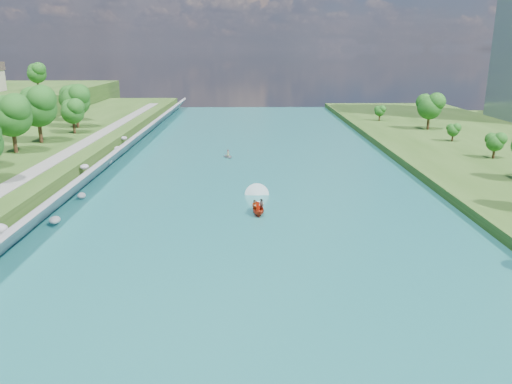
{
  "coord_description": "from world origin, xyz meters",
  "views": [
    {
      "loc": [
        -0.56,
        -47.66,
        20.95
      ],
      "look_at": [
        0.22,
        16.62,
        2.5
      ],
      "focal_mm": 35.0,
      "sensor_mm": 36.0,
      "label": 1
    }
  ],
  "objects": [
    {
      "name": "river_water",
      "position": [
        0.0,
        20.0,
        0.05
      ],
      "size": [
        55.0,
        240.0,
        0.1
      ],
      "primitive_type": "cube",
      "color": "#1B6569",
      "rests_on": "ground"
    },
    {
      "name": "riverside_path",
      "position": [
        -32.5,
        20.0,
        3.55
      ],
      "size": [
        3.0,
        200.0,
        0.1
      ],
      "primitive_type": "cube",
      "color": "gray",
      "rests_on": "berm_west"
    },
    {
      "name": "motorboat",
      "position": [
        0.44,
        16.32,
        0.71
      ],
      "size": [
        3.6,
        18.74,
        2.06
      ],
      "rotation": [
        0.0,
        0.0,
        3.25
      ],
      "color": "red",
      "rests_on": "river_water"
    },
    {
      "name": "riprap_bank",
      "position": [
        -25.86,
        19.27,
        1.81
      ],
      "size": [
        4.21,
        236.0,
        4.05
      ],
      "color": "slate",
      "rests_on": "ground"
    },
    {
      "name": "raft",
      "position": [
        -4.93,
        50.07,
        0.45
      ],
      "size": [
        2.87,
        3.36,
        1.57
      ],
      "rotation": [
        0.0,
        0.0,
        0.35
      ],
      "color": "gray",
      "rests_on": "river_water"
    },
    {
      "name": "ground",
      "position": [
        0.0,
        0.0,
        0.0
      ],
      "size": [
        260.0,
        260.0,
        0.0
      ],
      "primitive_type": "plane",
      "color": "#2D5119",
      "rests_on": "ground"
    }
  ]
}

